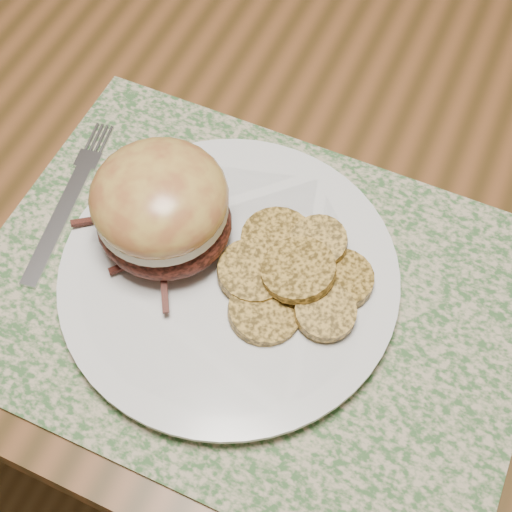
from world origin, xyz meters
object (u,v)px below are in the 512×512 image
at_px(dining_table, 383,150).
at_px(dinner_plate, 229,277).
at_px(pork_sandwich, 161,207).
at_px(fork, 69,199).

bearing_deg(dining_table, dinner_plate, -103.37).
height_order(dinner_plate, pork_sandwich, pork_sandwich).
distance_m(dining_table, pork_sandwich, 0.31).
relative_size(dining_table, fork, 8.43).
relative_size(dining_table, pork_sandwich, 11.28).
bearing_deg(fork, dining_table, 37.15).
height_order(dining_table, dinner_plate, dinner_plate).
distance_m(dinner_plate, fork, 0.16).
bearing_deg(dining_table, fork, -133.33).
bearing_deg(pork_sandwich, dining_table, 76.18).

